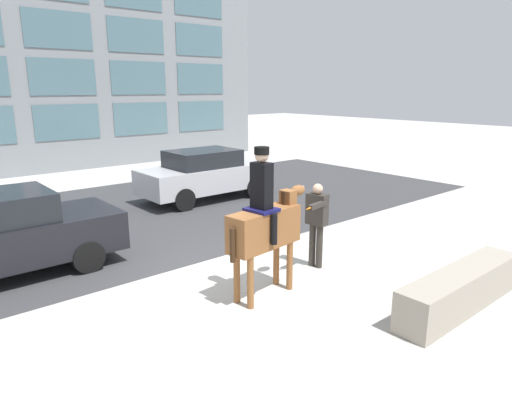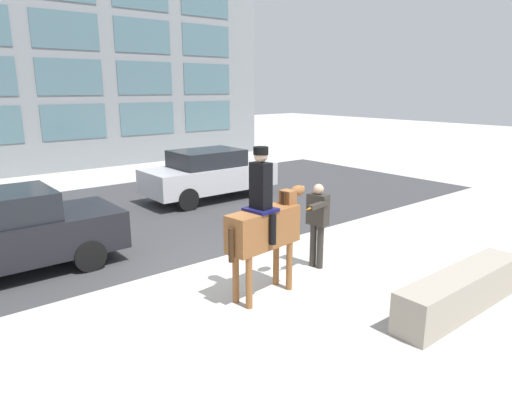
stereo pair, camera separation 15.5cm
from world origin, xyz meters
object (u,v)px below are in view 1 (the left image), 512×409
object	(u,v)px
planter_ledge	(460,290)
street_car_far_lane	(205,174)
mounted_horse_lead	(265,223)
pedestrian_bystander	(317,219)

from	to	relation	value
planter_ledge	street_car_far_lane	bearing A→B (deg)	83.08
mounted_horse_lead	pedestrian_bystander	bearing A→B (deg)	4.32
pedestrian_bystander	planter_ledge	bearing A→B (deg)	88.38
planter_ledge	mounted_horse_lead	bearing A→B (deg)	130.68
pedestrian_bystander	street_car_far_lane	distance (m)	6.29
pedestrian_bystander	planter_ledge	distance (m)	2.82
street_car_far_lane	planter_ledge	distance (m)	8.88
mounted_horse_lead	pedestrian_bystander	xyz separation A→B (m)	(1.60, 0.31, -0.29)
mounted_horse_lead	planter_ledge	world-z (taller)	mounted_horse_lead
mounted_horse_lead	planter_ledge	distance (m)	3.29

